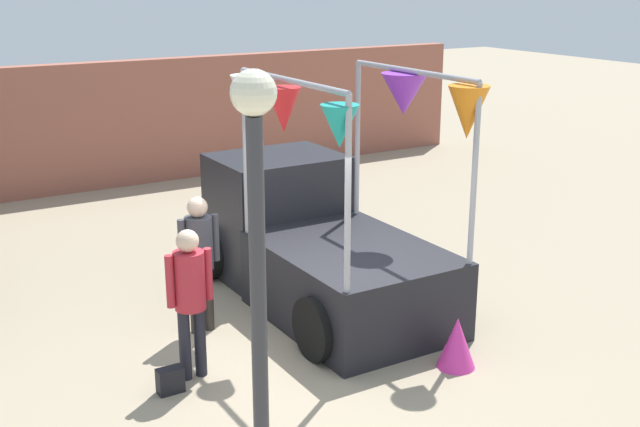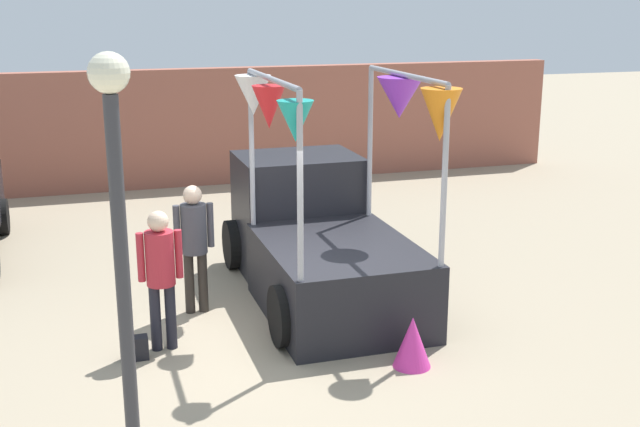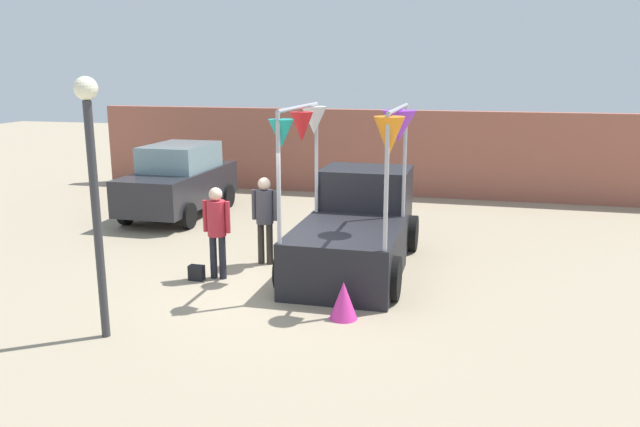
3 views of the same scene
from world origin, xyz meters
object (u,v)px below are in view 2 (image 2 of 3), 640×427
Objects in this scene: vendor_truck at (317,232)px; person_vendor at (194,236)px; street_lamp at (118,216)px; folded_kite_bundle_magenta at (412,342)px; person_customer at (160,267)px; handbag at (136,348)px.

person_vendor is at bearing -169.56° from vendor_truck.
street_lamp is 6.19× the size of folded_kite_bundle_magenta.
person_customer is 6.14× the size of handbag.
street_lamp is (-0.22, -2.61, 2.30)m from handbag.
person_customer is at bearing 29.74° from handbag.
handbag is (-2.70, -1.59, -0.74)m from vendor_truck.
street_lamp reaches higher than handbag.
handbag is at bearing -149.41° from vendor_truck.
vendor_truck is 6.83× the size of folded_kite_bundle_magenta.
person_customer reaches higher than handbag.
person_customer is at bearing -117.68° from person_vendor.
vendor_truck is 5.35m from street_lamp.
folded_kite_bundle_magenta is (3.01, -1.12, 0.16)m from handbag.
street_lamp is at bearing -94.74° from handbag.
street_lamp is at bearing -155.25° from folded_kite_bundle_magenta.
person_vendor is 2.91× the size of folded_kite_bundle_magenta.
person_customer is at bearing 78.61° from street_lamp.
person_customer is at bearing -149.29° from vendor_truck.
street_lamp is (-0.57, -2.81, 1.40)m from person_customer.
person_customer is 0.99m from handbag.
vendor_truck reaches higher than person_vendor.
vendor_truck is 3.22m from handbag.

